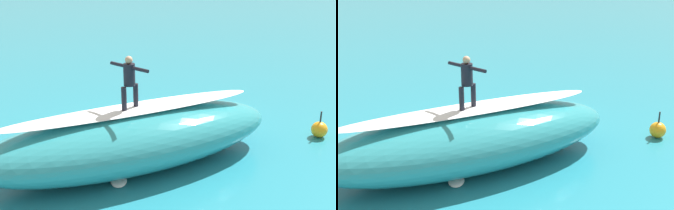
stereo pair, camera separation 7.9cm
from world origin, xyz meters
The scene contains 11 objects.
ground_plane centered at (0.00, 0.00, 0.00)m, with size 120.00×120.00×0.00m, color teal.
wave_crest centered at (0.72, 2.02, 0.84)m, with size 8.59×2.92×1.67m, color teal.
wave_foam_lip centered at (0.72, 2.02, 1.71)m, with size 7.30×1.02×0.08m, color white.
surfboard_riding centered at (0.80, 2.05, 1.70)m, with size 2.11×0.46×0.06m, color #E0563D.
surfer_riding centered at (0.80, 2.05, 2.57)m, with size 0.98×1.08×1.44m.
surfboard_paddling centered at (-1.62, -0.91, 0.04)m, with size 2.18×0.55×0.08m, color #E0563D.
surfer_paddling centered at (-1.72, -0.98, 0.21)m, with size 1.41×1.02×0.28m.
buoy_marker centered at (-5.37, 0.76, 0.26)m, with size 0.52×0.52×0.89m.
foam_patch_near centered at (1.69, 0.16, 0.08)m, with size 0.68×0.67×0.16m, color white.
foam_patch_mid centered at (1.19, 2.98, 0.08)m, with size 0.66×0.43×0.16m, color white.
foam_patch_far centered at (-3.49, -1.96, 0.08)m, with size 1.10×1.09×0.15m, color white.
Camera 1 is at (1.14, 12.88, 5.65)m, focal length 45.59 mm.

